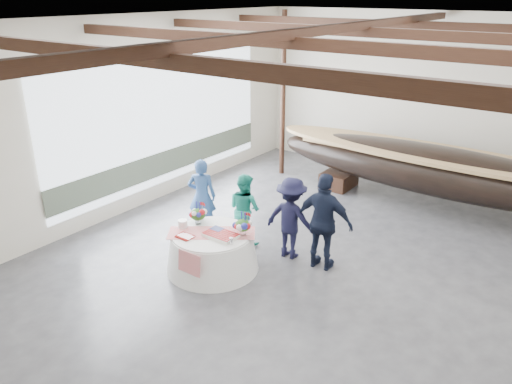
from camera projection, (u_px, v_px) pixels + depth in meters
The scene contains 13 objects.
floor at pixel (315, 267), 9.62m from camera, with size 10.00×12.00×0.01m, color #3D3D42.
wall_back at pixel (433, 100), 13.25m from camera, with size 10.00×0.02×4.50m, color silver.
wall_left at pixel (131, 117), 11.53m from camera, with size 0.02×12.00×4.50m, color silver.
ceiling at pixel (327, 22), 7.93m from camera, with size 10.00×12.00×0.01m, color white.
pavilion_structure at pixel (346, 50), 8.66m from camera, with size 9.80×11.76×4.50m.
open_bay at pixel (166, 126), 12.40m from camera, with size 0.03×7.00×3.20m.
longboat_display at pixel (436, 170), 11.80m from camera, with size 8.43×1.69×1.58m.
banquet_table at pixel (212, 251), 9.46m from camera, with size 1.76×1.76×0.76m.
tabletop_items at pixel (216, 223), 9.36m from camera, with size 1.63×1.40×0.40m.
guest_woman_blue at pixel (202, 196), 10.77m from camera, with size 0.61×0.40×1.67m, color navy.
guest_woman_teal at pixel (245, 209), 10.34m from camera, with size 0.74×0.58×1.52m, color #1A8672.
guest_man_left at pixel (291, 218), 9.74m from camera, with size 1.07×0.62×1.66m, color black.
guest_man_right at pixel (324, 222), 9.29m from camera, with size 1.12×0.47×1.91m, color black.
Camera 1 is at (4.06, -7.41, 4.97)m, focal length 35.00 mm.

